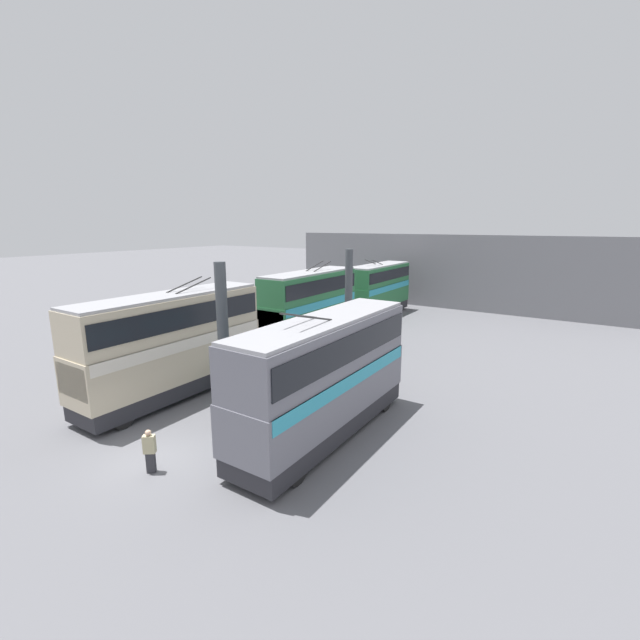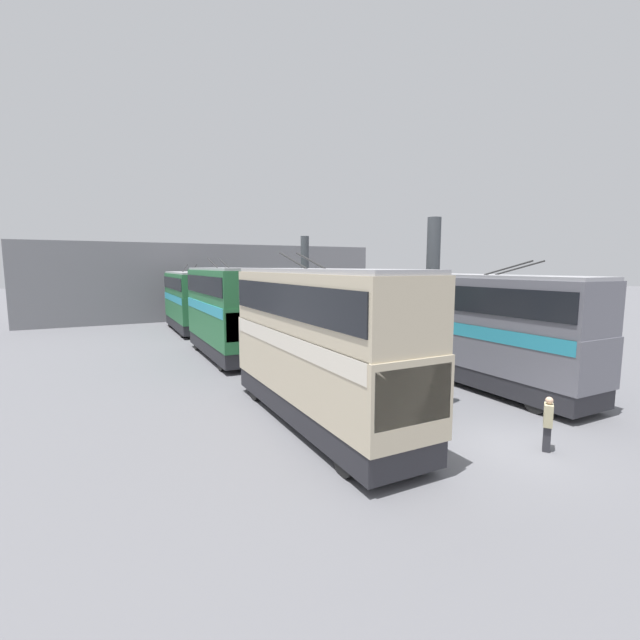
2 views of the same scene
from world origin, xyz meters
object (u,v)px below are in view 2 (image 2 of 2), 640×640
at_px(bus_right_mid, 224,307).
at_px(oil_drum, 367,393).
at_px(bus_right_near, 318,337).
at_px(person_aisle_foreground, 548,423).
at_px(person_by_left_row, 418,364).
at_px(person_by_right_row, 345,380).
at_px(person_aisle_midway, 336,359).
at_px(bus_left_near, 485,324).
at_px(bus_right_far, 188,298).

xyz_separation_m(bus_right_mid, oil_drum, (-11.27, -2.77, -2.62)).
bearing_deg(bus_right_near, oil_drum, -69.30).
bearing_deg(person_aisle_foreground, bus_right_near, -172.35).
bearing_deg(person_by_left_row, person_by_right_row, 117.03).
relative_size(bus_right_near, bus_right_mid, 1.09).
distance_m(person_aisle_foreground, person_aisle_midway, 10.74).
xyz_separation_m(person_aisle_foreground, person_aisle_midway, (10.67, 1.18, -0.07)).
height_order(bus_left_near, bus_right_mid, bus_right_mid).
height_order(bus_right_near, oil_drum, bus_right_near).
height_order(bus_right_far, oil_drum, bus_right_far).
bearing_deg(oil_drum, person_aisle_midway, -13.72).
xyz_separation_m(bus_right_near, person_by_right_row, (1.71, -2.11, -2.19)).
height_order(bus_right_near, person_by_left_row, bus_right_near).
bearing_deg(bus_right_mid, oil_drum, -166.21).
xyz_separation_m(bus_right_near, person_aisle_foreground, (-5.13, -5.05, -2.19)).
xyz_separation_m(person_by_right_row, person_aisle_midway, (3.83, -1.76, -0.06)).
bearing_deg(person_aisle_foreground, person_by_left_row, 131.22).
distance_m(bus_right_near, bus_right_mid, 12.31).
relative_size(bus_right_near, person_aisle_foreground, 6.18).
relative_size(bus_left_near, person_aisle_midway, 6.59).
relative_size(bus_right_mid, person_aisle_foreground, 5.65).
bearing_deg(bus_right_far, bus_left_near, -159.39).
bearing_deg(person_aisle_midway, person_aisle_foreground, -179.31).
distance_m(bus_left_near, oil_drum, 6.53).
bearing_deg(person_by_left_row, person_aisle_midway, 59.78).
relative_size(bus_right_near, bus_right_far, 1.10).
bearing_deg(bus_left_near, person_aisle_foreground, 146.98).
bearing_deg(bus_left_near, person_by_left_row, 46.65).
bearing_deg(bus_right_mid, bus_left_near, -142.95).
height_order(bus_right_mid, person_aisle_midway, bus_right_mid).
bearing_deg(person_by_left_row, bus_left_near, -117.94).
bearing_deg(person_aisle_foreground, bus_right_mid, 159.27).
bearing_deg(person_by_right_row, person_aisle_midway, 73.32).
bearing_deg(person_aisle_midway, oil_drum, 160.64).
relative_size(person_by_right_row, person_by_left_row, 1.00).
bearing_deg(bus_right_near, person_aisle_foreground, -135.48).
distance_m(person_by_left_row, person_aisle_midway, 4.04).
relative_size(person_aisle_foreground, oil_drum, 1.87).
relative_size(bus_right_mid, person_by_right_row, 5.68).
distance_m(person_aisle_foreground, person_by_right_row, 7.44).
bearing_deg(person_by_right_row, person_aisle_foreground, -58.76).
height_order(bus_right_near, person_aisle_foreground, bus_right_near).
bearing_deg(oil_drum, person_by_right_row, 44.92).
distance_m(bus_left_near, bus_right_far, 25.02).
height_order(bus_left_near, person_by_right_row, bus_left_near).
relative_size(bus_right_far, person_aisle_midway, 6.02).
xyz_separation_m(person_by_left_row, oil_drum, (-1.60, 3.92, -0.43)).
height_order(bus_right_near, person_aisle_midway, bus_right_near).
relative_size(bus_right_mid, person_by_left_row, 5.67).
bearing_deg(bus_right_mid, person_aisle_midway, -150.31).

